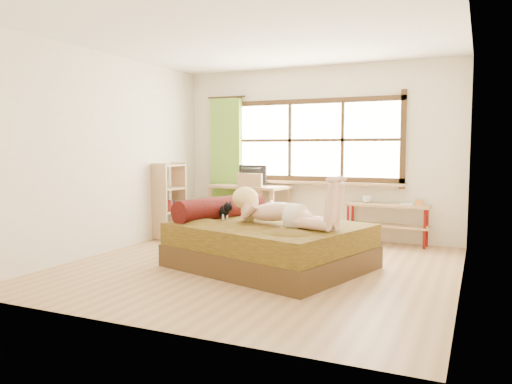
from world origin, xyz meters
The scene contains 18 objects.
floor centered at (0.00, 0.00, 0.00)m, with size 4.50×4.50×0.00m, color #9E754C.
ceiling centered at (0.00, 0.00, 2.70)m, with size 4.50×4.50×0.00m, color white.
wall_back centered at (0.00, 2.25, 1.35)m, with size 4.50×4.50×0.00m, color silver.
wall_front centered at (0.00, -2.25, 1.35)m, with size 4.50×4.50×0.00m, color silver.
wall_left centered at (-2.25, 0.00, 1.35)m, with size 4.50×4.50×0.00m, color silver.
wall_right centered at (2.25, 0.00, 1.35)m, with size 4.50×4.50×0.00m, color silver.
window centered at (0.00, 2.22, 1.51)m, with size 2.80×0.16×1.46m.
curtain centered at (-1.55, 2.13, 1.15)m, with size 0.55×0.10×2.20m, color olive.
bed centered at (0.08, 0.07, 0.28)m, with size 2.49×2.21×0.80m.
woman centered at (0.28, 0.01, 0.84)m, with size 1.47×0.42×0.63m, color #E0AC90, non-canonical shape.
kitten centered at (-0.59, 0.16, 0.65)m, with size 0.32×0.13×0.25m, color black, non-canonical shape.
desk centered at (-1.04, 1.95, 0.71)m, with size 1.40×0.82×0.82m.
monitor centered at (-1.04, 2.00, 0.98)m, with size 0.57×0.07×0.33m, color black.
chair centered at (-0.93, 1.59, 0.57)m, with size 0.53×0.53×1.03m.
pipe_shelf centered at (1.17, 2.07, 0.44)m, with size 1.22×0.36×0.69m.
cup centered at (0.86, 2.07, 0.66)m, with size 0.14×0.14×0.11m, color gray.
book centered at (1.36, 2.07, 0.61)m, with size 0.18×0.25×0.02m, color gray.
bookshelf centered at (-2.08, 1.21, 0.60)m, with size 0.34×0.54×1.18m.
Camera 1 is at (2.40, -5.38, 1.42)m, focal length 35.00 mm.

